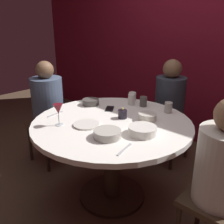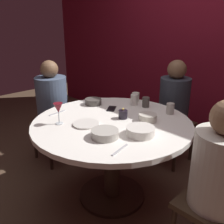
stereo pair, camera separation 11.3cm
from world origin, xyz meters
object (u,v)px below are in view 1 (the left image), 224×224
object	(u,v)px
seated_diner_back	(170,100)
dinner_plate	(87,124)
wine_glass	(58,110)
bowl_sauce_side	(147,117)
seated_diner_left	(48,102)
bowl_small_white	(142,130)
cup_by_left_diner	(132,99)
cup_by_right_diner	(168,107)
cup_center_front	(132,96)
bowl_salad_center	(107,134)
cell_phone	(110,109)
seated_diner_right	(223,166)
candle_holder	(123,114)
dining_table	(112,138)
bowl_serving_large	(91,102)
cup_near_candle	(143,102)

from	to	relation	value
seated_diner_back	dinner_plate	distance (m)	1.14
wine_glass	bowl_sauce_side	world-z (taller)	wine_glass
seated_diner_left	dinner_plate	bearing A→B (deg)	-13.41
bowl_small_white	bowl_sauce_side	xyz separation A→B (m)	(-0.14, 0.25, -0.00)
cup_by_left_diner	cup_by_right_diner	bearing A→B (deg)	6.96
seated_diner_back	cup_center_front	bearing A→B (deg)	-30.98
bowl_salad_center	bowl_small_white	world-z (taller)	bowl_small_white
cell_phone	cup_center_front	xyz separation A→B (m)	(-0.01, 0.35, 0.04)
seated_diner_right	bowl_small_white	world-z (taller)	seated_diner_right
bowl_small_white	cup_center_front	size ratio (longest dim) A/B	2.39
dinner_plate	bowl_sauce_side	bearing A→B (deg)	55.41
bowl_small_white	cup_by_right_diner	distance (m)	0.54
candle_holder	wine_glass	bearing A→B (deg)	-120.93
seated_diner_right	bowl_salad_center	world-z (taller)	seated_diner_right
dining_table	bowl_small_white	xyz separation A→B (m)	(0.34, -0.04, 0.19)
candle_holder	seated_diner_right	bearing A→B (deg)	-6.94
candle_holder	cup_center_front	world-z (taller)	candle_holder
candle_holder	bowl_serving_large	size ratio (longest dim) A/B	0.58
seated_diner_back	cell_phone	bearing A→B (deg)	-16.54
seated_diner_back	cup_center_front	world-z (taller)	seated_diner_back
seated_diner_back	bowl_serving_large	bearing A→B (deg)	-30.25
wine_glass	cup_by_left_diner	distance (m)	0.81
seated_diner_left	cup_near_candle	world-z (taller)	seated_diner_left
candle_holder	dinner_plate	xyz separation A→B (m)	(-0.11, -0.31, -0.03)
seated_diner_right	cup_near_candle	bearing A→B (deg)	-26.80
dining_table	seated_diner_back	xyz separation A→B (m)	(0.00, 0.93, 0.12)
wine_glass	cup_near_candle	bearing A→B (deg)	75.15
seated_diner_right	cell_phone	bearing A→B (deg)	-10.02
bowl_small_white	bowl_sauce_side	size ratio (longest dim) A/B	1.39
dining_table	seated_diner_left	xyz separation A→B (m)	(-0.95, 0.00, 0.12)
bowl_serving_large	cup_center_front	distance (m)	0.44
bowl_salad_center	cup_by_right_diner	xyz separation A→B (m)	(0.05, 0.75, 0.02)
cup_by_right_diner	seated_diner_back	bearing A→B (deg)	118.40
dining_table	candle_holder	world-z (taller)	candle_holder
cup_near_candle	cup_by_right_diner	size ratio (longest dim) A/B	0.99
dining_table	seated_diner_right	size ratio (longest dim) A/B	1.16
cup_near_candle	bowl_sauce_side	bearing A→B (deg)	-48.39
dinner_plate	bowl_sauce_side	size ratio (longest dim) A/B	1.40
bowl_small_white	cup_by_right_diner	xyz separation A→B (m)	(-0.10, 0.53, 0.02)
dining_table	candle_holder	xyz separation A→B (m)	(0.02, 0.11, 0.19)
dining_table	seated_diner_left	bearing A→B (deg)	180.00
seated_diner_left	bowl_small_white	distance (m)	1.29
cup_by_right_diner	bowl_small_white	bearing A→B (deg)	-79.02
dinner_plate	cup_by_right_diner	xyz separation A→B (m)	(0.32, 0.70, 0.04)
bowl_salad_center	seated_diner_right	bearing A→B (deg)	18.82
seated_diner_right	cup_by_left_diner	distance (m)	1.17
bowl_small_white	seated_diner_back	bearing A→B (deg)	109.30
seated_diner_back	bowl_small_white	bearing A→B (deg)	19.30
candle_holder	bowl_small_white	size ratio (longest dim) A/B	0.45
bowl_serving_large	cup_by_right_diner	xyz separation A→B (m)	(0.68, 0.33, 0.02)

